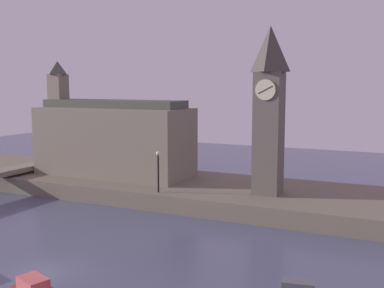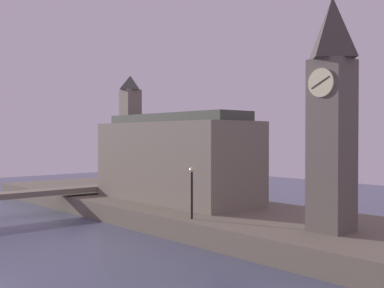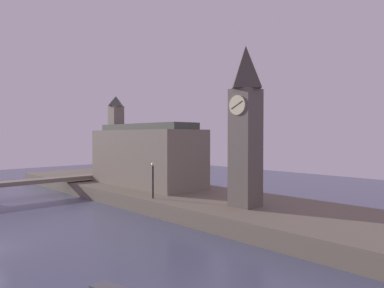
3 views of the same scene
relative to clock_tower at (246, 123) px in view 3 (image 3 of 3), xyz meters
name	(u,v)px [view 3 (image 3 of 3)]	position (x,y,z in m)	size (l,w,h in m)	color
far_embankment	(195,201)	(-7.73, 1.34, -8.12)	(70.00, 12.00, 1.50)	#6B6051
clock_tower	(246,123)	(0.00, 0.00, 0.00)	(2.45, 2.49, 14.16)	#5B544C
parliament_hall	(145,155)	(-17.18, 1.65, -3.55)	(16.14, 6.51, 11.86)	slate
streetlamp	(153,176)	(-8.75, -3.56, -5.10)	(0.36, 0.36, 3.60)	black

